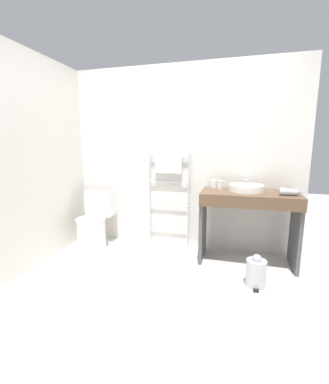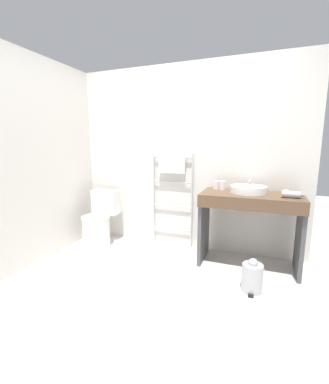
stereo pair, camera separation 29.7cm
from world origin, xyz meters
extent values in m
plane|color=silver|center=(0.00, 0.00, 0.00)|extent=(12.00, 12.00, 0.00)
cube|color=silver|center=(0.00, 1.38, 1.19)|extent=(3.13, 0.12, 2.38)
cube|color=silver|center=(-1.51, 0.66, 1.19)|extent=(0.12, 1.96, 2.38)
cylinder|color=white|center=(-1.08, 0.87, 0.20)|extent=(0.37, 0.37, 0.40)
cylinder|color=white|center=(-1.08, 0.87, 0.41)|extent=(0.38, 0.38, 0.02)
cube|color=white|center=(-1.08, 1.12, 0.57)|extent=(0.37, 0.17, 0.34)
cylinder|color=silver|center=(-1.08, 1.12, 0.75)|extent=(0.05, 0.05, 0.01)
cylinder|color=silver|center=(-0.40, 1.29, 0.63)|extent=(0.02, 0.02, 1.26)
cylinder|color=silver|center=(0.14, 1.29, 0.63)|extent=(0.02, 0.02, 1.26)
cylinder|color=silver|center=(-0.13, 1.29, 0.23)|extent=(0.54, 0.02, 0.02)
cylinder|color=silver|center=(-0.13, 1.29, 0.56)|extent=(0.54, 0.02, 0.02)
cylinder|color=silver|center=(-0.13, 1.29, 0.88)|extent=(0.54, 0.02, 0.02)
cylinder|color=silver|center=(-0.13, 1.29, 1.21)|extent=(0.54, 0.02, 0.02)
cube|color=silver|center=(-0.13, 1.26, 1.11)|extent=(0.36, 0.04, 0.22)
cube|color=brown|center=(0.89, 1.01, 0.83)|extent=(1.07, 0.56, 0.03)
cube|color=brown|center=(0.89, 0.74, 0.76)|extent=(1.07, 0.02, 0.10)
cube|color=#4C4C4F|center=(0.37, 1.01, 0.41)|extent=(0.04, 0.47, 0.81)
cube|color=#4C4C4F|center=(1.40, 1.01, 0.41)|extent=(0.04, 0.47, 0.81)
cylinder|color=white|center=(0.85, 1.05, 0.88)|extent=(0.39, 0.39, 0.08)
cylinder|color=silver|center=(0.85, 1.05, 0.92)|extent=(0.32, 0.32, 0.01)
cylinder|color=silver|center=(0.85, 1.26, 0.91)|extent=(0.02, 0.02, 0.12)
cylinder|color=silver|center=(0.85, 1.21, 0.95)|extent=(0.02, 0.09, 0.02)
cylinder|color=white|center=(0.47, 1.17, 0.90)|extent=(0.07, 0.07, 0.10)
cylinder|color=white|center=(0.55, 1.15, 0.90)|extent=(0.07, 0.07, 0.10)
cylinder|color=#B7B7BC|center=(1.27, 0.90, 0.88)|extent=(0.17, 0.07, 0.07)
cone|color=#9C9CA0|center=(1.38, 0.90, 0.88)|extent=(0.06, 0.06, 0.06)
cube|color=#B7B7BC|center=(1.23, 0.99, 0.88)|extent=(0.04, 0.10, 0.05)
cylinder|color=#B7B7BC|center=(0.96, 0.47, 0.13)|extent=(0.19, 0.19, 0.27)
sphere|color=#B7B7BC|center=(0.96, 0.47, 0.29)|extent=(0.09, 0.09, 0.09)
cube|color=black|center=(0.96, 0.36, 0.01)|extent=(0.05, 0.04, 0.02)
camera|label=1|loc=(0.71, -2.01, 1.37)|focal=24.00mm
camera|label=2|loc=(1.00, -1.92, 1.37)|focal=24.00mm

